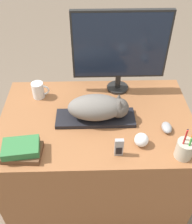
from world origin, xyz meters
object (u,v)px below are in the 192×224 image
(coffee_mug, at_px, (39,90))
(computer_mouse, at_px, (167,128))
(keyboard, at_px, (95,118))
(phone, at_px, (119,147))
(baseball, at_px, (141,140))
(pen_cup, at_px, (185,149))
(monitor, at_px, (120,48))
(book_stack, at_px, (22,150))
(cat, at_px, (100,107))

(coffee_mug, bearing_deg, computer_mouse, -23.16)
(keyboard, xyz_separation_m, phone, (0.11, -0.27, 0.04))
(keyboard, bearing_deg, baseball, -40.27)
(pen_cup, bearing_deg, monitor, 115.97)
(coffee_mug, bearing_deg, keyboard, -32.25)
(baseball, xyz_separation_m, phone, (-0.13, -0.06, 0.02))
(coffee_mug, distance_m, pen_cup, 0.96)
(keyboard, bearing_deg, coffee_mug, 147.75)
(monitor, distance_m, book_stack, 0.83)
(keyboard, xyz_separation_m, pen_cup, (0.45, -0.29, 0.04))
(pen_cup, height_order, book_stack, pen_cup)
(monitor, xyz_separation_m, book_stack, (-0.55, -0.56, -0.28))
(monitor, bearing_deg, phone, -94.57)
(computer_mouse, bearing_deg, baseball, -147.23)
(monitor, xyz_separation_m, phone, (-0.05, -0.57, -0.26))
(computer_mouse, distance_m, pen_cup, 0.20)
(coffee_mug, bearing_deg, pen_cup, -32.50)
(book_stack, bearing_deg, phone, -1.46)
(cat, distance_m, phone, 0.29)
(keyboard, xyz_separation_m, book_stack, (-0.39, -0.25, 0.02))
(coffee_mug, bearing_deg, phone, -46.15)
(computer_mouse, bearing_deg, phone, -149.91)
(keyboard, distance_m, monitor, 0.46)
(coffee_mug, relative_size, baseball, 1.48)
(coffee_mug, distance_m, phone, 0.69)
(keyboard, height_order, monitor, monitor)
(cat, bearing_deg, computer_mouse, -14.60)
(keyboard, bearing_deg, cat, 0.00)
(monitor, distance_m, phone, 0.63)
(monitor, bearing_deg, book_stack, -134.42)
(monitor, relative_size, pen_cup, 3.02)
(cat, bearing_deg, monitor, 66.00)
(coffee_mug, bearing_deg, cat, -30.61)
(monitor, relative_size, book_stack, 2.85)
(baseball, xyz_separation_m, book_stack, (-0.63, -0.05, -0.00))
(monitor, relative_size, computer_mouse, 6.78)
(monitor, xyz_separation_m, baseball, (0.08, -0.51, -0.27))
(keyboard, relative_size, phone, 4.25)
(keyboard, relative_size, pen_cup, 2.40)
(coffee_mug, distance_m, baseball, 0.75)
(monitor, xyz_separation_m, coffee_mug, (-0.52, -0.07, -0.26))
(monitor, bearing_deg, baseball, -80.85)
(monitor, bearing_deg, cat, -114.00)
(cat, bearing_deg, baseball, -43.29)
(phone, bearing_deg, pen_cup, -3.31)
(book_stack, bearing_deg, keyboard, 33.31)
(baseball, bearing_deg, coffee_mug, 144.35)
(keyboard, relative_size, monitor, 0.79)
(computer_mouse, distance_m, coffee_mug, 0.84)
(monitor, height_order, phone, monitor)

